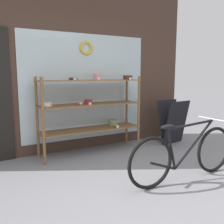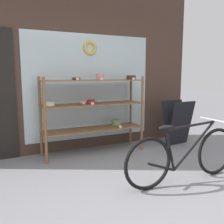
% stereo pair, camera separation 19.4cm
% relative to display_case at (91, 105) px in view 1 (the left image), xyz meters
% --- Properties ---
extents(ground_plane, '(30.00, 30.00, 0.00)m').
position_rel_display_case_xyz_m(ground_plane, '(-0.15, -2.00, -0.85)').
color(ground_plane, gray).
extents(storefront_facade, '(4.69, 0.13, 3.06)m').
position_rel_display_case_xyz_m(storefront_facade, '(-0.20, 0.36, 0.64)').
color(storefront_facade, '#473328').
rests_on(storefront_facade, ground_plane).
extents(display_case, '(1.78, 0.46, 1.39)m').
position_rel_display_case_xyz_m(display_case, '(0.00, 0.00, 0.00)').
color(display_case, brown).
rests_on(display_case, ground_plane).
extents(bicycle, '(1.77, 0.46, 0.79)m').
position_rel_display_case_xyz_m(bicycle, '(0.59, -1.64, -0.50)').
color(bicycle, black).
rests_on(bicycle, ground_plane).
extents(sandwich_board, '(0.59, 0.44, 0.86)m').
position_rel_display_case_xyz_m(sandwich_board, '(1.68, -0.22, -0.41)').
color(sandwich_board, black).
rests_on(sandwich_board, ground_plane).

